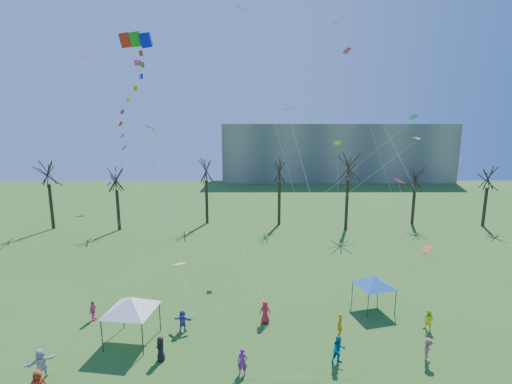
{
  "coord_description": "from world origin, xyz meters",
  "views": [
    {
      "loc": [
        0.39,
        -14.89,
        14.75
      ],
      "look_at": [
        0.43,
        5.0,
        11.0
      ],
      "focal_mm": 25.0,
      "sensor_mm": 36.0,
      "label": 1
    }
  ],
  "objects_px": {
    "distant_building": "(335,152)",
    "canopy_tent_white": "(131,304)",
    "canopy_tent_blue": "(374,281)",
    "big_box_kite": "(132,121)"
  },
  "relations": [
    {
      "from": "distant_building",
      "to": "canopy_tent_white",
      "type": "height_order",
      "value": "distant_building"
    },
    {
      "from": "big_box_kite",
      "to": "canopy_tent_blue",
      "type": "height_order",
      "value": "big_box_kite"
    },
    {
      "from": "canopy_tent_white",
      "to": "distant_building",
      "type": "bearing_deg",
      "value": 67.98
    },
    {
      "from": "distant_building",
      "to": "big_box_kite",
      "type": "bearing_deg",
      "value": -111.14
    },
    {
      "from": "distant_building",
      "to": "big_box_kite",
      "type": "xyz_separation_m",
      "value": [
        -29.03,
        -75.08,
        7.48
      ]
    },
    {
      "from": "distant_building",
      "to": "canopy_tent_blue",
      "type": "xyz_separation_m",
      "value": [
        -12.0,
        -70.0,
        -5.12
      ]
    },
    {
      "from": "distant_building",
      "to": "canopy_tent_white",
      "type": "bearing_deg",
      "value": -112.02
    },
    {
      "from": "big_box_kite",
      "to": "canopy_tent_blue",
      "type": "bearing_deg",
      "value": 16.64
    },
    {
      "from": "canopy_tent_blue",
      "to": "distant_building",
      "type": "bearing_deg",
      "value": 80.27
    },
    {
      "from": "canopy_tent_blue",
      "to": "canopy_tent_white",
      "type": "bearing_deg",
      "value": -166.18
    }
  ]
}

